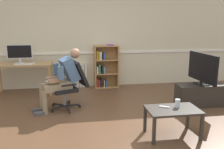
{
  "coord_description": "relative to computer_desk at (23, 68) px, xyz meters",
  "views": [
    {
      "loc": [
        -0.59,
        -3.81,
        1.76
      ],
      "look_at": [
        0.15,
        0.85,
        0.7
      ],
      "focal_mm": 38.47,
      "sensor_mm": 36.0,
      "label": 1
    }
  ],
  "objects": [
    {
      "name": "office_chair",
      "position": [
        1.15,
        -1.17,
        -0.13
      ],
      "size": [
        0.81,
        0.68,
        0.97
      ],
      "rotation": [
        0.0,
        0.0,
        -1.23
      ],
      "color": "black",
      "rests_on": "ground_plane"
    },
    {
      "name": "bookshelf",
      "position": [
        2.03,
        0.29,
        -0.1
      ],
      "size": [
        0.64,
        0.29,
        1.15
      ],
      "color": "#AD7F4C",
      "rests_on": "ground_plane"
    },
    {
      "name": "drinking_glass",
      "position": [
        2.79,
        -2.63,
        -0.14
      ],
      "size": [
        0.08,
        0.08,
        0.13
      ],
      "primitive_type": "cylinder",
      "color": "silver",
      "rests_on": "coffee_table"
    },
    {
      "name": "back_wall",
      "position": [
        1.82,
        0.5,
        0.7
      ],
      "size": [
        12.0,
        0.13,
        2.7
      ],
      "color": "beige",
      "rests_on": "ground_plane"
    },
    {
      "name": "keyboard",
      "position": [
        0.04,
        -0.14,
        0.12
      ],
      "size": [
        0.42,
        0.12,
        0.02
      ],
      "primitive_type": "cube",
      "color": "white",
      "rests_on": "computer_desk"
    },
    {
      "name": "computer_mouse",
      "position": [
        0.26,
        -0.12,
        0.12
      ],
      "size": [
        0.06,
        0.1,
        0.03
      ],
      "primitive_type": "cube",
      "color": "white",
      "rests_on": "computer_desk"
    },
    {
      "name": "computer_desk",
      "position": [
        0.0,
        0.0,
        0.0
      ],
      "size": [
        1.36,
        0.6,
        0.76
      ],
      "color": "tan",
      "rests_on": "ground_plane"
    },
    {
      "name": "spare_remote",
      "position": [
        2.58,
        -2.62,
        -0.19
      ],
      "size": [
        0.15,
        0.11,
        0.02
      ],
      "primitive_type": "cube",
      "rotation": [
        0.0,
        0.0,
        1.05
      ],
      "color": "white",
      "rests_on": "coffee_table"
    },
    {
      "name": "coffee_table",
      "position": [
        2.69,
        -2.7,
        -0.26
      ],
      "size": [
        0.79,
        0.51,
        0.45
      ],
      "color": "#332D28",
      "rests_on": "ground_plane"
    },
    {
      "name": "person_seated",
      "position": [
        0.97,
        -1.23,
        0.0
      ],
      "size": [
        0.99,
        0.61,
        1.22
      ],
      "rotation": [
        0.0,
        0.0,
        -1.23
      ],
      "color": "#937F60",
      "rests_on": "ground_plane"
    },
    {
      "name": "tv_stand",
      "position": [
        3.83,
        -1.46,
        -0.42
      ],
      "size": [
        1.0,
        0.4,
        0.46
      ],
      "color": "#2D2823",
      "rests_on": "ground_plane"
    },
    {
      "name": "tv_screen",
      "position": [
        3.83,
        -1.46,
        0.15
      ],
      "size": [
        0.22,
        0.97,
        0.65
      ],
      "rotation": [
        0.0,
        0.0,
        1.64
      ],
      "color": "black",
      "rests_on": "tv_stand"
    },
    {
      "name": "radiator",
      "position": [
        1.18,
        0.39,
        -0.34
      ],
      "size": [
        0.74,
        0.08,
        0.63
      ],
      "color": "white",
      "rests_on": "ground_plane"
    },
    {
      "name": "ground_plane",
      "position": [
        1.82,
        -2.15,
        -0.65
      ],
      "size": [
        18.0,
        18.0,
        0.0
      ],
      "primitive_type": "plane",
      "color": "brown"
    },
    {
      "name": "imac_monitor",
      "position": [
        -0.08,
        0.08,
        0.37
      ],
      "size": [
        0.6,
        0.14,
        0.45
      ],
      "color": "silver",
      "rests_on": "computer_desk"
    }
  ]
}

